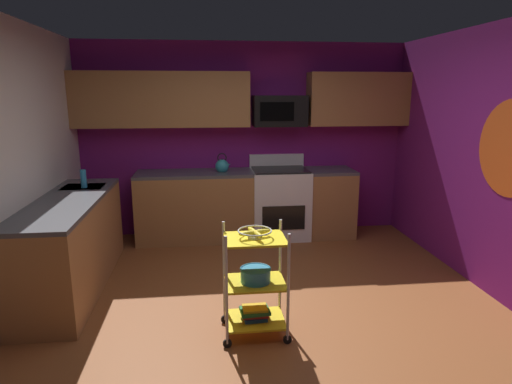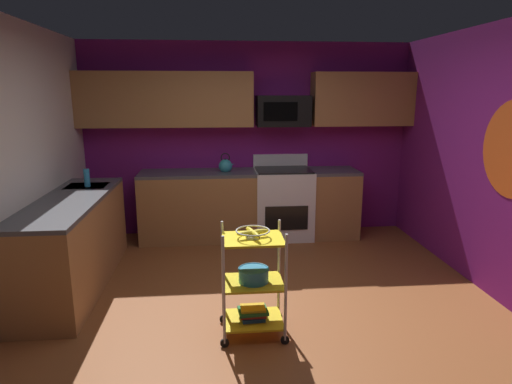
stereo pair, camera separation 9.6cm
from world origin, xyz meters
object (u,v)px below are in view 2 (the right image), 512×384
object	(u,v)px
rolling_cart	(253,282)
dish_soap_bottle	(87,178)
kettle	(226,166)
mixing_bowl_large	(254,274)
book_stack	(253,313)
oven_range	(283,202)
microwave	(283,111)
fruit_bowl	(253,232)

from	to	relation	value
rolling_cart	dish_soap_bottle	xyz separation A→B (m)	(-1.71, 1.64, 0.57)
rolling_cart	kettle	world-z (taller)	kettle
mixing_bowl_large	book_stack	distance (m)	0.34
oven_range	mixing_bowl_large	bearing A→B (deg)	-104.04
rolling_cart	mixing_bowl_large	distance (m)	0.07
mixing_bowl_large	kettle	xyz separation A→B (m)	(-0.16, 2.45, 0.48)
kettle	dish_soap_bottle	xyz separation A→B (m)	(-1.55, -0.81, 0.02)
oven_range	kettle	distance (m)	0.93
microwave	kettle	world-z (taller)	microwave
mixing_bowl_large	kettle	distance (m)	2.50
fruit_bowl	book_stack	size ratio (longest dim) A/B	1.09
microwave	mixing_bowl_large	world-z (taller)	microwave
fruit_bowl	kettle	distance (m)	2.46
microwave	fruit_bowl	size ratio (longest dim) A/B	2.57
microwave	book_stack	world-z (taller)	microwave
fruit_bowl	mixing_bowl_large	distance (m)	0.36
rolling_cart	book_stack	xyz separation A→B (m)	(0.00, 0.00, -0.27)
microwave	dish_soap_bottle	world-z (taller)	microwave
oven_range	fruit_bowl	world-z (taller)	oven_range
oven_range	mixing_bowl_large	distance (m)	2.53
microwave	fruit_bowl	world-z (taller)	microwave
rolling_cart	microwave	bearing A→B (deg)	76.40
fruit_bowl	microwave	bearing A→B (deg)	76.40
oven_range	microwave	distance (m)	1.23
mixing_bowl_large	dish_soap_bottle	distance (m)	2.42
microwave	dish_soap_bottle	distance (m)	2.59
oven_range	kettle	world-z (taller)	kettle
fruit_bowl	kettle	xyz separation A→B (m)	(-0.15, 2.45, 0.12)
rolling_cart	kettle	xyz separation A→B (m)	(-0.15, 2.45, 0.54)
oven_range	dish_soap_bottle	world-z (taller)	dish_soap_bottle
oven_range	microwave	bearing A→B (deg)	90.26
microwave	fruit_bowl	bearing A→B (deg)	-103.60
oven_range	dish_soap_bottle	bearing A→B (deg)	-160.74
oven_range	kettle	xyz separation A→B (m)	(-0.77, -0.00, 0.52)
microwave	fruit_bowl	distance (m)	2.76
kettle	microwave	bearing A→B (deg)	8.00
dish_soap_bottle	microwave	bearing A→B (deg)	21.53
microwave	book_stack	size ratio (longest dim) A/B	2.80
mixing_bowl_large	dish_soap_bottle	world-z (taller)	dish_soap_bottle
oven_range	microwave	xyz separation A→B (m)	(-0.00, 0.10, 1.22)
book_stack	dish_soap_bottle	bearing A→B (deg)	136.07
mixing_bowl_large	book_stack	bearing A→B (deg)	180.00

